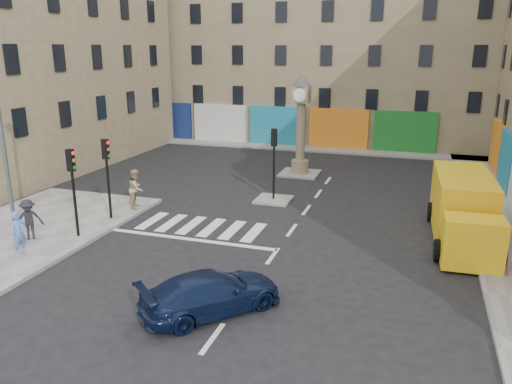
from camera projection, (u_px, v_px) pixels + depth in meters
The scene contains 17 objects.
ground at pixel (265, 266), 18.38m from camera, with size 120.00×120.00×0.00m, color black.
sidewalk_right at pixel (490, 208), 24.90m from camera, with size 2.60×30.00×0.15m, color gray.
sidewalk_far at pixel (299, 148), 39.82m from camera, with size 32.00×2.40×0.15m, color gray.
island_near at pixel (273, 200), 26.27m from camera, with size 1.80×1.80×0.12m, color gray.
island_far at pixel (300, 173), 31.75m from camera, with size 2.40×2.40×0.12m, color gray.
building_far at pixel (317, 39), 42.78m from camera, with size 32.00×10.00×17.00m, color #897C5B.
building_left at pixel (44, 52), 32.91m from camera, with size 8.00×20.00×15.00m, color #91825F.
traffic_light_left_near at pixel (73, 179), 20.31m from camera, with size 0.28×0.22×3.70m.
traffic_light_left_far at pixel (107, 166), 22.50m from camera, with size 0.28×0.22×3.70m.
traffic_light_island at pixel (274, 152), 25.56m from camera, with size 0.28×0.22×3.70m.
lamp_post at pixel (1, 129), 18.99m from camera, with size 0.50×0.25×8.30m.
clock_pillar at pixel (301, 119), 30.77m from camera, with size 1.20×1.20×6.10m.
navy_sedan at pixel (211, 293), 15.08m from camera, with size 1.79×4.39×1.28m, color #0B1633.
yellow_van at pixel (463, 209), 20.75m from camera, with size 2.68×7.27×2.61m.
pedestrian_blue at pixel (19, 233), 18.89m from camera, with size 0.62×0.41×1.70m, color #5780C7.
pedestrian_tan at pixel (136, 188), 24.48m from camera, with size 0.94×0.73×1.92m, color tan.
pedestrian_dark at pixel (29, 219), 20.39m from camera, with size 1.10×0.63×1.70m, color black.
Camera 1 is at (4.91, -16.16, 7.76)m, focal length 35.00 mm.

